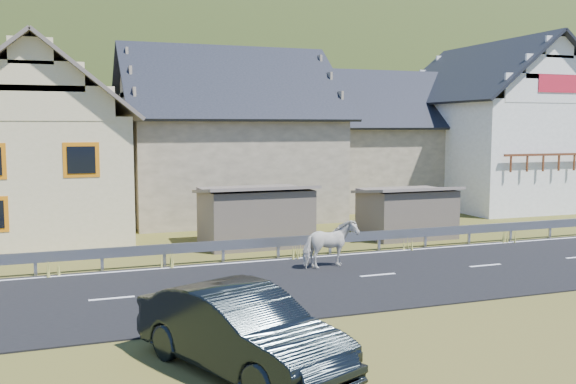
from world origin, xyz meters
name	(u,v)px	position (x,y,z in m)	size (l,w,h in m)	color
ground	(378,276)	(0.00, 0.00, 0.00)	(160.00, 160.00, 0.00)	#464A16
road	(378,276)	(0.00, 0.00, 0.02)	(60.00, 7.00, 0.04)	black
lane_markings	(378,275)	(0.00, 0.00, 0.04)	(60.00, 6.60, 0.01)	silver
guardrail	(330,239)	(0.00, 3.68, 0.56)	(28.10, 0.09, 0.75)	#93969B
shed_left	(255,217)	(-2.00, 6.50, 1.10)	(4.30, 3.30, 2.40)	#6E6152
shed_right	(406,213)	(4.50, 6.00, 1.00)	(3.80, 2.90, 2.20)	#6E6152
house_cream	(37,133)	(-10.00, 12.00, 4.36)	(7.80, 9.80, 8.30)	beige
house_stone_a	(225,126)	(-1.00, 15.00, 4.63)	(10.80, 9.80, 8.90)	tan
house_stone_b	(379,133)	(9.00, 17.00, 4.24)	(9.80, 8.80, 8.10)	tan
house_white	(495,119)	(15.00, 14.00, 5.06)	(8.80, 10.80, 9.70)	white
mountain	(109,208)	(5.00, 180.00, -20.00)	(440.00, 280.00, 260.00)	#273815
horse	(330,244)	(-0.97, 1.49, 0.81)	(1.83, 0.84, 1.55)	beige
car	(241,330)	(-6.09, -6.01, 0.80)	(1.69, 4.86, 1.60)	black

